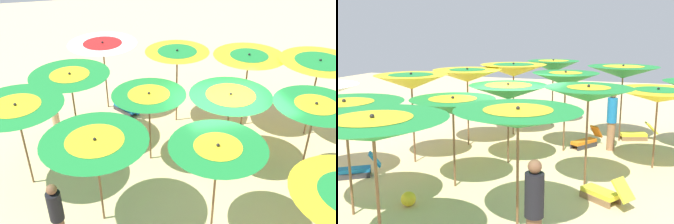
% 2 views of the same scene
% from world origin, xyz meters
% --- Properties ---
extents(ground, '(38.85, 38.85, 0.04)m').
position_xyz_m(ground, '(0.00, 0.00, -0.02)').
color(ground, beige).
extents(beach_umbrella_0, '(2.24, 2.24, 2.40)m').
position_xyz_m(beach_umbrella_0, '(-4.97, 0.72, 2.17)').
color(beach_umbrella_0, brown).
rests_on(beach_umbrella_0, ground).
extents(beach_umbrella_1, '(2.25, 2.25, 2.31)m').
position_xyz_m(beach_umbrella_1, '(-3.28, -0.98, 2.09)').
color(beach_umbrella_1, brown).
rests_on(beach_umbrella_1, ground).
extents(beach_umbrella_2, '(1.96, 1.96, 2.43)m').
position_xyz_m(beach_umbrella_2, '(-0.96, -1.90, 2.21)').
color(beach_umbrella_2, brown).
rests_on(beach_umbrella_2, ground).
extents(beach_umbrella_5, '(2.21, 2.21, 2.33)m').
position_xyz_m(beach_umbrella_5, '(-3.73, 2.28, 2.08)').
color(beach_umbrella_5, brown).
rests_on(beach_umbrella_5, ground).
extents(beach_umbrella_6, '(1.94, 1.94, 2.15)m').
position_xyz_m(beach_umbrella_6, '(-1.78, 1.00, 1.91)').
color(beach_umbrella_6, brown).
rests_on(beach_umbrella_6, ground).
extents(beach_umbrella_7, '(2.11, 2.11, 2.23)m').
position_xyz_m(beach_umbrella_7, '(0.20, 0.33, 1.99)').
color(beach_umbrella_7, brown).
rests_on(beach_umbrella_7, ground).
extents(beach_umbrella_8, '(1.96, 1.96, 2.45)m').
position_xyz_m(beach_umbrella_8, '(1.79, -0.92, 2.20)').
color(beach_umbrella_8, brown).
rests_on(beach_umbrella_8, ground).
extents(beach_umbrella_10, '(2.23, 2.23, 2.43)m').
position_xyz_m(beach_umbrella_10, '(-2.67, 4.20, 2.18)').
color(beach_umbrella_10, brown).
rests_on(beach_umbrella_10, ground).
extents(beach_umbrella_11, '(1.95, 1.95, 2.50)m').
position_xyz_m(beach_umbrella_11, '(-0.55, 2.82, 2.25)').
color(beach_umbrella_11, brown).
rests_on(beach_umbrella_11, ground).
extents(beach_umbrella_12, '(2.12, 2.12, 2.48)m').
position_xyz_m(beach_umbrella_12, '(1.44, 2.07, 2.23)').
color(beach_umbrella_12, brown).
rests_on(beach_umbrella_12, ground).
extents(beach_umbrella_13, '(2.27, 2.27, 2.53)m').
position_xyz_m(beach_umbrella_13, '(3.16, 1.11, 2.27)').
color(beach_umbrella_13, brown).
rests_on(beach_umbrella_13, ground).
extents(lounger_0, '(0.95, 1.19, 0.61)m').
position_xyz_m(lounger_0, '(-2.05, 3.64, 0.20)').
color(lounger_0, '#333338').
rests_on(lounger_0, ground).
extents(lounger_2, '(1.15, 0.93, 0.63)m').
position_xyz_m(lounger_2, '(2.41, -1.52, 0.20)').
color(lounger_2, '#333338').
rests_on(lounger_2, ground).
extents(beachgoer_0, '(0.30, 0.30, 1.73)m').
position_xyz_m(beachgoer_0, '(-4.43, 3.40, 0.91)').
color(beachgoer_0, '#D8A87F').
rests_on(beachgoer_0, ground).
extents(beachgoer_1, '(0.30, 0.30, 1.70)m').
position_xyz_m(beachgoer_1, '(-4.22, -1.52, 0.89)').
color(beachgoer_1, brown).
rests_on(beachgoer_1, ground).
extents(beach_ball, '(0.31, 0.31, 0.31)m').
position_xyz_m(beach_ball, '(-3.05, 1.45, 0.16)').
color(beach_ball, yellow).
rests_on(beach_ball, ground).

